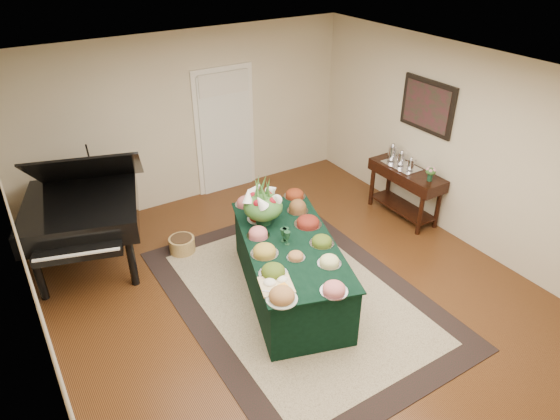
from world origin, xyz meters
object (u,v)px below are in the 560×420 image
buffet_table (290,268)px  mahogany_sideboard (406,180)px  grand_piano (82,210)px  floral_centerpiece (263,202)px

buffet_table → mahogany_sideboard: mahogany_sideboard is taller
buffet_table → grand_piano: grand_piano is taller
buffet_table → mahogany_sideboard: (2.54, 0.66, 0.23)m
buffet_table → mahogany_sideboard: 2.64m
grand_piano → mahogany_sideboard: (4.46, -1.25, -0.24)m
buffet_table → floral_centerpiece: floral_centerpiece is taller
floral_centerpiece → grand_piano: (-1.87, 1.38, -0.21)m
floral_centerpiece → grand_piano: grand_piano is taller
floral_centerpiece → mahogany_sideboard: 2.64m
buffet_table → floral_centerpiece: size_ratio=4.70×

